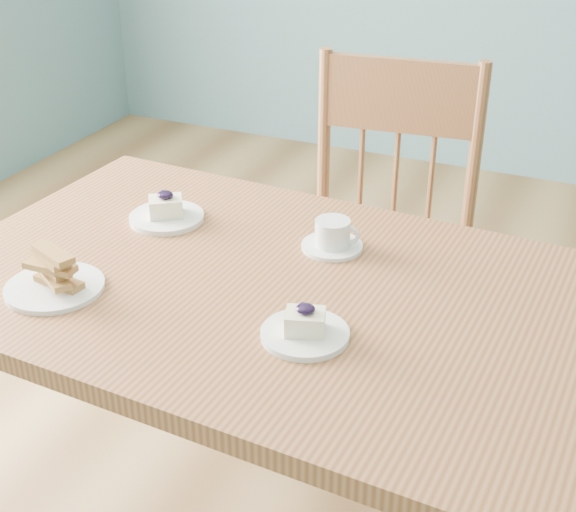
# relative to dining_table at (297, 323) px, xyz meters

# --- Properties ---
(dining_table) EXTENTS (1.48, 0.90, 0.77)m
(dining_table) POSITION_rel_dining_table_xyz_m (0.00, 0.00, 0.00)
(dining_table) COLOR #A1663D
(dining_table) RESTS_ON ground
(dining_chair) EXTENTS (0.51, 0.49, 1.02)m
(dining_chair) POSITION_rel_dining_table_xyz_m (-0.04, 0.68, -0.17)
(dining_chair) COLOR #A1663D
(dining_chair) RESTS_ON ground
(cheesecake_plate_near) EXTENTS (0.15, 0.15, 0.07)m
(cheesecake_plate_near) POSITION_rel_dining_table_xyz_m (0.08, -0.14, 0.09)
(cheesecake_plate_near) COLOR white
(cheesecake_plate_near) RESTS_ON dining_table
(cheesecake_plate_far) EXTENTS (0.17, 0.17, 0.07)m
(cheesecake_plate_far) POSITION_rel_dining_table_xyz_m (-0.39, 0.16, 0.09)
(cheesecake_plate_far) COLOR white
(cheesecake_plate_far) RESTS_ON dining_table
(coffee_cup) EXTENTS (0.13, 0.13, 0.06)m
(coffee_cup) POSITION_rel_dining_table_xyz_m (0.00, 0.18, 0.10)
(coffee_cup) COLOR white
(coffee_cup) RESTS_ON dining_table
(biscotti_plate) EXTENTS (0.19, 0.19, 0.09)m
(biscotti_plate) POSITION_rel_dining_table_xyz_m (-0.42, -0.19, 0.11)
(biscotti_plate) COLOR white
(biscotti_plate) RESTS_ON dining_table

